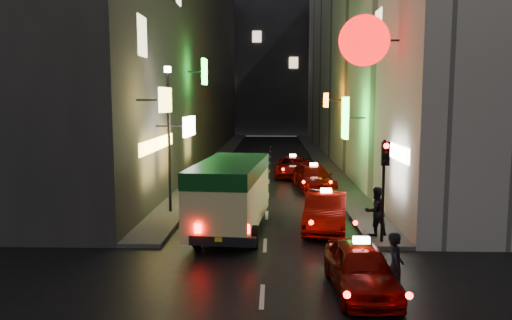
# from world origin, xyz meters

# --- Properties ---
(building_left) EXTENTS (7.59, 52.00, 18.00)m
(building_left) POSITION_xyz_m (-8.00, 33.99, 9.00)
(building_left) COLOR #3D3937
(building_left) RESTS_ON ground
(building_right) EXTENTS (8.27, 52.00, 18.00)m
(building_right) POSITION_xyz_m (8.00, 33.99, 9.00)
(building_right) COLOR #B1ADA2
(building_right) RESTS_ON ground
(building_far) EXTENTS (30.00, 10.00, 22.00)m
(building_far) POSITION_xyz_m (0.00, 66.00, 11.00)
(building_far) COLOR #36353B
(building_far) RESTS_ON ground
(sidewalk_left) EXTENTS (1.50, 52.00, 0.15)m
(sidewalk_left) POSITION_xyz_m (-4.25, 34.00, 0.07)
(sidewalk_left) COLOR #4D4A47
(sidewalk_left) RESTS_ON ground
(sidewalk_right) EXTENTS (1.50, 52.00, 0.15)m
(sidewalk_right) POSITION_xyz_m (4.25, 34.00, 0.07)
(sidewalk_right) COLOR #4D4A47
(sidewalk_right) RESTS_ON ground
(minibus) EXTENTS (2.77, 6.46, 2.70)m
(minibus) POSITION_xyz_m (-1.32, 10.15, 1.70)
(minibus) COLOR #DBD889
(minibus) RESTS_ON ground
(taxi_near) EXTENTS (2.20, 4.84, 1.68)m
(taxi_near) POSITION_xyz_m (2.55, 4.41, 0.75)
(taxi_near) COLOR #6D0500
(taxi_near) RESTS_ON ground
(taxi_second) EXTENTS (2.88, 5.52, 1.85)m
(taxi_second) POSITION_xyz_m (2.30, 10.71, 0.84)
(taxi_second) COLOR #6D0500
(taxi_second) RESTS_ON ground
(taxi_third) EXTENTS (2.64, 5.12, 1.73)m
(taxi_third) POSITION_xyz_m (2.52, 19.26, 0.78)
(taxi_third) COLOR #6D0500
(taxi_third) RESTS_ON ground
(taxi_far) EXTENTS (2.37, 4.91, 1.68)m
(taxi_far) POSITION_xyz_m (1.55, 24.06, 0.76)
(taxi_far) COLOR #6D0500
(taxi_far) RESTS_ON ground
(pedestrian_crossing) EXTENTS (0.47, 0.68, 1.97)m
(pedestrian_crossing) POSITION_xyz_m (3.30, 3.86, 0.99)
(pedestrian_crossing) COLOR black
(pedestrian_crossing) RESTS_ON ground
(pedestrian_sidewalk) EXTENTS (0.86, 0.68, 1.98)m
(pedestrian_sidewalk) POSITION_xyz_m (3.94, 9.42, 1.14)
(pedestrian_sidewalk) COLOR black
(pedestrian_sidewalk) RESTS_ON sidewalk_right
(traffic_light) EXTENTS (0.26, 0.43, 3.50)m
(traffic_light) POSITION_xyz_m (4.00, 8.47, 2.69)
(traffic_light) COLOR black
(traffic_light) RESTS_ON sidewalk_right
(lamp_post) EXTENTS (0.28, 0.28, 6.22)m
(lamp_post) POSITION_xyz_m (-4.20, 13.00, 3.72)
(lamp_post) COLOR black
(lamp_post) RESTS_ON sidewalk_left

